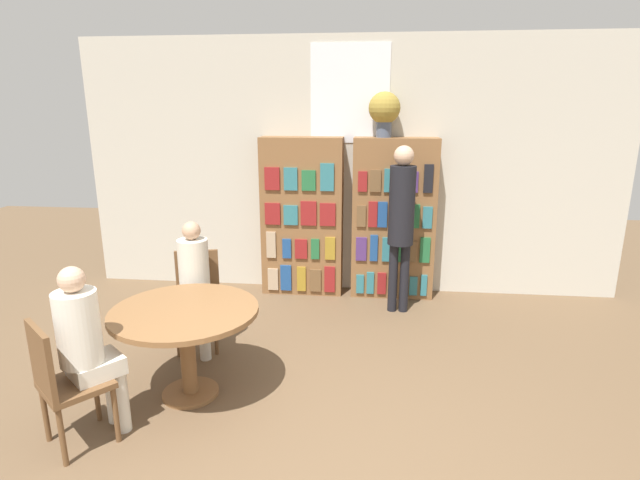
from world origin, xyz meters
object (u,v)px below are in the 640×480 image
Objects in this scene: flower_vase at (384,110)px; reading_table at (186,325)px; chair_near_camera at (62,379)px; seated_reader_right at (87,342)px; librarian_standing at (402,213)px; bookshelf_left at (302,217)px; seated_reader_left at (194,280)px; chair_left_side at (197,294)px; bookshelf_right at (393,219)px.

reading_table is at bearing -122.20° from flower_vase.
seated_reader_right is at bearing 90.00° from chair_near_camera.
librarian_standing is at bearing 88.09° from chair_near_camera.
bookshelf_left is 1.51× the size of seated_reader_left.
librarian_standing reaches higher than seated_reader_right.
flower_vase reaches higher than librarian_standing.
flower_vase is 0.44× the size of reading_table.
flower_vase is at bearing 0.29° from bookshelf_left.
chair_near_camera is at bearing 59.75° from seated_reader_left.
reading_table is at bearing 90.00° from chair_left_side.
chair_near_camera reaches higher than reading_table.
chair_near_camera is at bearing 63.00° from chair_left_side.
librarian_standing reaches higher than reading_table.
reading_table is 0.90m from chair_left_side.
librarian_standing is (2.28, 2.56, 0.61)m from chair_near_camera.
chair_left_side is 1.46m from seated_reader_right.
bookshelf_right is at bearing -1.87° from flower_vase.
seated_reader_left is at bearing 116.98° from seated_reader_right.
seated_reader_right reaches higher than seated_reader_left.
flower_vase reaches higher than seated_reader_right.
chair_near_camera is 0.27m from seated_reader_right.
bookshelf_right reaches higher than seated_reader_left.
flower_vase is 0.27× the size of librarian_standing.
seated_reader_right is (-1.96, -2.93, -1.46)m from flower_vase.
chair_left_side is 0.73× the size of seated_reader_right.
bookshelf_left is 1.51× the size of seated_reader_right.
seated_reader_left is at bearing 90.00° from chair_left_side.
librarian_standing is (1.88, 1.18, 0.41)m from seated_reader_left.
chair_near_camera is 0.73× the size of seated_reader_left.
chair_near_camera is at bearing -125.90° from bookshelf_right.
chair_near_camera is 1.60m from chair_left_side.
librarian_standing is (1.71, 1.87, 0.51)m from reading_table.
seated_reader_right reaches higher than chair_near_camera.
reading_table is 2.58m from librarian_standing.
librarian_standing reaches higher than chair_left_side.
seated_reader_left reaches higher than chair_left_side.
chair_near_camera is at bearing -124.02° from flower_vase.
bookshelf_left is at bearing 110.44° from seated_reader_right.
flower_vase is at bearing 96.01° from seated_reader_right.
chair_near_camera is (-2.22, -3.06, -0.43)m from bookshelf_right.
flower_vase is 0.55× the size of chair_left_side.
chair_near_camera is at bearing -131.66° from librarian_standing.
bookshelf_right is 1.51× the size of seated_reader_left.
flower_vase is 3.22m from reading_table.
seated_reader_left is (-1.82, -1.68, -0.23)m from bookshelf_right.
chair_left_side is at bearing 120.23° from seated_reader_right.
chair_near_camera is at bearing -129.74° from reading_table.
librarian_standing is at bearing -67.60° from flower_vase.
seated_reader_right is 3.28m from librarian_standing.
chair_left_side is at bearing -138.74° from flower_vase.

